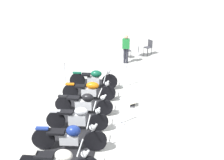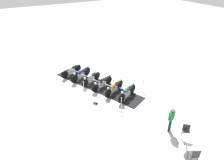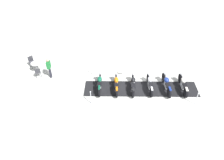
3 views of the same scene
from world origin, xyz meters
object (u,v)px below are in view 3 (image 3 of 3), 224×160
Objects in this scene: motorcycle_copper at (116,83)px; bystander_person at (49,67)px; motorcycle_navy at (166,83)px; stanchion_right_mid at (139,73)px; motorcycle_chrome at (150,83)px; motorcycle_black at (133,83)px; cafe_chair_near_table at (32,61)px; stanchion_left_front at (196,100)px; motorcycle_cream at (183,84)px; info_placard at (120,72)px; cafe_chair_across_table at (38,72)px; stanchion_left_rear at (91,100)px; cafe_table at (36,65)px; motorcycle_forest at (100,83)px; stanchion_right_rear at (94,72)px.

bystander_person reaches higher than motorcycle_copper.
motorcycle_navy is 1.99× the size of stanchion_right_mid.
motorcycle_black is (-1.07, -0.47, -0.02)m from motorcycle_chrome.
motorcycle_copper reaches higher than cafe_chair_near_table.
bystander_person reaches higher than stanchion_right_mid.
stanchion_left_front is at bearing -12.40° from bystander_person.
motorcycle_black is at bearing -8.65° from bystander_person.
motorcycle_cream reaches higher than cafe_chair_near_table.
cafe_chair_across_table is (-5.40, -3.09, 0.44)m from info_placard.
motorcycle_cream is 9.78m from bystander_person.
bystander_person is at bearing 164.40° from stanchion_left_rear.
motorcycle_cream reaches higher than motorcycle_chrome.
motorcycle_cream is 1.99× the size of stanchion_left_front.
motorcycle_chrome is at bearing 89.94° from motorcycle_cream.
cafe_chair_across_table is at bearing -8.18° from cafe_chair_near_table.
bystander_person reaches higher than motorcycle_cream.
cafe_chair_near_table is at bearing 72.49° from motorcycle_chrome.
bystander_person is at bearing 78.67° from motorcycle_chrome.
info_placard is 6.55m from cafe_table.
motorcycle_black is 2.47× the size of cafe_chair_across_table.
motorcycle_forest is 1.90× the size of stanchion_right_mid.
motorcycle_cream is at bearing -91.21° from motorcycle_forest.
cafe_chair_near_table is at bearing 72.97° from motorcycle_navy.
motorcycle_navy is at bearing -91.83° from motorcycle_copper.
cafe_chair_near_table is at bearing 74.39° from motorcycle_black.
motorcycle_cream is 0.98× the size of motorcycle_navy.
motorcycle_chrome is at bearing 11.27° from cafe_table.
cafe_chair_near_table is (-6.35, 1.65, 0.17)m from stanchion_left_rear.
cafe_chair_across_table is (-11.26, -2.05, 0.14)m from stanchion_left_front.
motorcycle_navy reaches higher than cafe_table.
motorcycle_chrome is 0.98× the size of motorcycle_forest.
cafe_chair_near_table is (-6.76, -2.20, 0.46)m from info_placard.
stanchion_right_mid is at bearing -112.69° from cafe_chair_across_table.
cafe_chair_near_table is 2.30m from bystander_person.
cafe_chair_across_table reaches higher than cafe_table.
stanchion_left_front is (2.14, -0.69, -0.15)m from motorcycle_navy.
stanchion_left_rear is 4.35m from bystander_person.
motorcycle_cream is at bearing 11.38° from stanchion_right_rear.
stanchion_right_mid reaches higher than cafe_chair_across_table.
motorcycle_cream is 1.26× the size of bystander_person.
motorcycle_chrome is at bearing -6.92° from bystander_person.
motorcycle_navy is 9.52m from cafe_chair_across_table.
stanchion_right_rear is 0.99× the size of stanchion_left_rear.
motorcycle_chrome is at bearing 44.70° from stanchion_left_rear.
info_placard is at bearing 9.09° from bystander_person.
stanchion_left_front is 4.53m from stanchion_right_mid.
cafe_chair_across_table is (-4.82, -0.83, -0.02)m from motorcycle_forest.
cafe_chair_across_table is (-9.11, -2.75, -0.00)m from motorcycle_navy.
motorcycle_navy is at bearing -5.60° from bystander_person.
motorcycle_cream is 3.53m from motorcycle_black.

